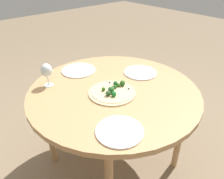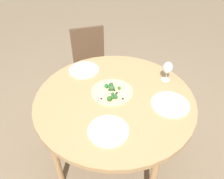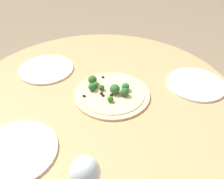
# 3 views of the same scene
# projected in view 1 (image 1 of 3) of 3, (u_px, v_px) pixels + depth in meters

# --- Properties ---
(ground_plane) EXTENTS (12.00, 12.00, 0.00)m
(ground_plane) POSITION_uv_depth(u_px,v_px,m) (113.00, 162.00, 1.96)
(ground_plane) COLOR #847056
(dining_table) EXTENTS (1.22, 1.22, 0.76)m
(dining_table) POSITION_uv_depth(u_px,v_px,m) (114.00, 97.00, 1.59)
(dining_table) COLOR tan
(dining_table) RESTS_ON ground_plane
(pizza) EXTENTS (0.33, 0.33, 0.06)m
(pizza) POSITION_uv_depth(u_px,v_px,m) (112.00, 92.00, 1.51)
(pizza) COLOR #DBBC89
(pizza) RESTS_ON dining_table
(wine_glass) EXTENTS (0.08, 0.08, 0.17)m
(wine_glass) POSITION_uv_depth(u_px,v_px,m) (47.00, 71.00, 1.55)
(wine_glass) COLOR silver
(wine_glass) RESTS_ON dining_table
(plate_near) EXTENTS (0.27, 0.27, 0.01)m
(plate_near) POSITION_uv_depth(u_px,v_px,m) (140.00, 72.00, 1.78)
(plate_near) COLOR white
(plate_near) RESTS_ON dining_table
(plate_far) EXTENTS (0.28, 0.28, 0.01)m
(plate_far) POSITION_uv_depth(u_px,v_px,m) (79.00, 70.00, 1.81)
(plate_far) COLOR white
(plate_far) RESTS_ON dining_table
(plate_side) EXTENTS (0.26, 0.26, 0.01)m
(plate_side) POSITION_uv_depth(u_px,v_px,m) (120.00, 131.00, 1.18)
(plate_side) COLOR white
(plate_side) RESTS_ON dining_table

